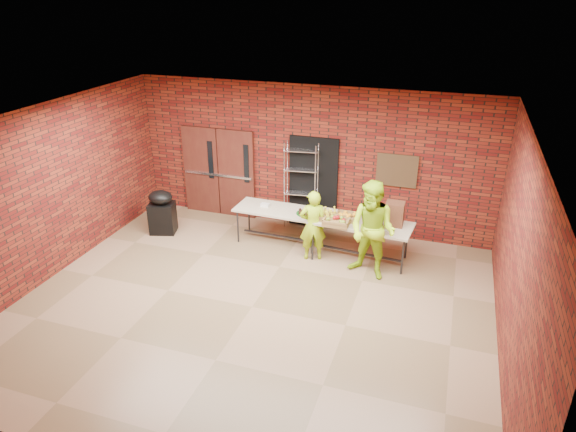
% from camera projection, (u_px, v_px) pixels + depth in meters
% --- Properties ---
extents(room, '(8.08, 7.08, 3.28)m').
position_uv_depth(room, '(249.00, 224.00, 8.21)').
color(room, brown).
rests_on(room, ground).
extents(double_doors, '(1.78, 0.12, 2.10)m').
position_uv_depth(double_doors, '(219.00, 172.00, 12.04)').
color(double_doors, '#4D2216').
rests_on(double_doors, room).
extents(dark_doorway, '(1.10, 0.06, 2.10)m').
position_uv_depth(dark_doorway, '(313.00, 183.00, 11.40)').
color(dark_doorway, black).
rests_on(dark_doorway, room).
extents(bronze_plaque, '(0.85, 0.04, 0.70)m').
position_uv_depth(bronze_plaque, '(397.00, 170.00, 10.67)').
color(bronze_plaque, '#42301A').
rests_on(bronze_plaque, room).
extents(wire_rack, '(0.75, 0.34, 1.99)m').
position_uv_depth(wire_rack, '(301.00, 186.00, 11.37)').
color(wire_rack, silver).
rests_on(wire_rack, room).
extents(table_left, '(1.88, 0.84, 0.76)m').
position_uv_depth(table_left, '(279.00, 212.00, 10.84)').
color(table_left, beige).
rests_on(table_left, room).
extents(table_right, '(2.06, 1.01, 0.82)m').
position_uv_depth(table_right, '(361.00, 225.00, 10.11)').
color(table_right, beige).
rests_on(table_right, room).
extents(basket_bananas, '(0.43, 0.34, 0.14)m').
position_uv_depth(basket_bananas, '(327.00, 216.00, 10.19)').
color(basket_bananas, olive).
rests_on(basket_bananas, table_right).
extents(basket_oranges, '(0.46, 0.36, 0.14)m').
position_uv_depth(basket_oranges, '(347.00, 216.00, 10.18)').
color(basket_oranges, olive).
rests_on(basket_oranges, table_right).
extents(basket_apples, '(0.50, 0.39, 0.15)m').
position_uv_depth(basket_apples, '(337.00, 221.00, 9.98)').
color(basket_apples, olive).
rests_on(basket_apples, table_right).
extents(muffin_tray, '(0.39, 0.39, 0.10)m').
position_uv_depth(muffin_tray, '(306.00, 212.00, 10.58)').
color(muffin_tray, '#144E16').
rests_on(muffin_tray, table_left).
extents(napkin_box, '(0.18, 0.12, 0.06)m').
position_uv_depth(napkin_box, '(265.00, 205.00, 10.94)').
color(napkin_box, white).
rests_on(napkin_box, table_left).
extents(coffee_dispenser, '(0.35, 0.31, 0.46)m').
position_uv_depth(coffee_dispenser, '(395.00, 214.00, 9.89)').
color(coffee_dispenser, brown).
rests_on(coffee_dispenser, table_right).
extents(cup_stack_front, '(0.08, 0.08, 0.25)m').
position_uv_depth(cup_stack_front, '(372.00, 221.00, 9.82)').
color(cup_stack_front, white).
rests_on(cup_stack_front, table_right).
extents(cup_stack_mid, '(0.07, 0.07, 0.21)m').
position_uv_depth(cup_stack_mid, '(385.00, 225.00, 9.70)').
color(cup_stack_mid, white).
rests_on(cup_stack_mid, table_right).
extents(cup_stack_back, '(0.08, 0.08, 0.23)m').
position_uv_depth(cup_stack_back, '(381.00, 219.00, 9.94)').
color(cup_stack_back, white).
rests_on(cup_stack_back, table_right).
extents(covered_grill, '(0.65, 0.59, 0.99)m').
position_uv_depth(covered_grill, '(162.00, 212.00, 11.34)').
color(covered_grill, black).
rests_on(covered_grill, room).
extents(volunteer_woman, '(0.62, 0.52, 1.46)m').
position_uv_depth(volunteer_woman, '(313.00, 225.00, 10.15)').
color(volunteer_woman, '#9DCD16').
rests_on(volunteer_woman, room).
extents(volunteer_man, '(1.10, 0.98, 1.90)m').
position_uv_depth(volunteer_man, '(372.00, 231.00, 9.46)').
color(volunteer_man, '#9DCD16').
rests_on(volunteer_man, room).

